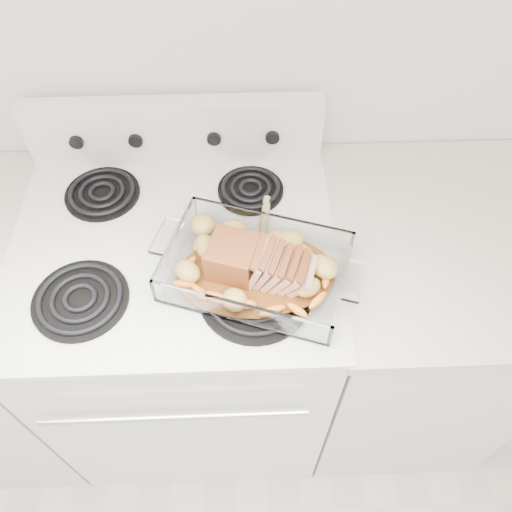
{
  "coord_description": "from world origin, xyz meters",
  "views": [
    {
      "loc": [
        0.17,
        0.9,
        1.86
      ],
      "look_at": [
        0.19,
        1.56,
        0.99
      ],
      "focal_mm": 35.0,
      "sensor_mm": 36.0,
      "label": 1
    }
  ],
  "objects_px": {
    "pork_roast": "(250,264)",
    "baking_dish": "(256,271)",
    "counter_right": "(403,328)",
    "electric_range": "(192,332)"
  },
  "relations": [
    {
      "from": "counter_right",
      "to": "pork_roast",
      "type": "distance_m",
      "value": 0.72
    },
    {
      "from": "baking_dish",
      "to": "pork_roast",
      "type": "relative_size",
      "value": 1.66
    },
    {
      "from": "electric_range",
      "to": "counter_right",
      "type": "relative_size",
      "value": 1.2
    },
    {
      "from": "counter_right",
      "to": "baking_dish",
      "type": "distance_m",
      "value": 0.69
    },
    {
      "from": "electric_range",
      "to": "baking_dish",
      "type": "bearing_deg",
      "value": -30.78
    },
    {
      "from": "electric_range",
      "to": "pork_roast",
      "type": "relative_size",
      "value": 4.81
    },
    {
      "from": "electric_range",
      "to": "pork_roast",
      "type": "height_order",
      "value": "electric_range"
    },
    {
      "from": "electric_range",
      "to": "counter_right",
      "type": "distance_m",
      "value": 0.67
    },
    {
      "from": "electric_range",
      "to": "baking_dish",
      "type": "height_order",
      "value": "electric_range"
    },
    {
      "from": "pork_roast",
      "to": "baking_dish",
      "type": "bearing_deg",
      "value": -17.15
    }
  ]
}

